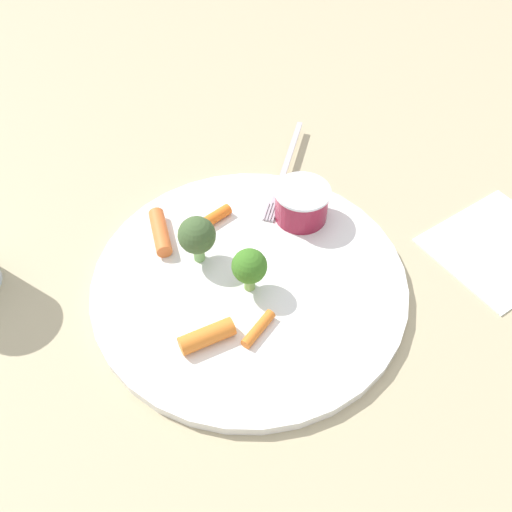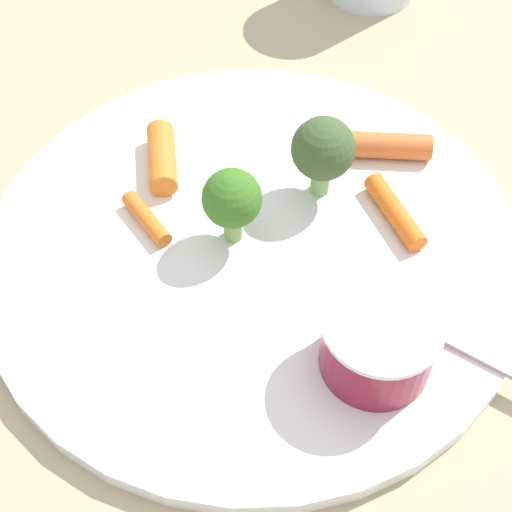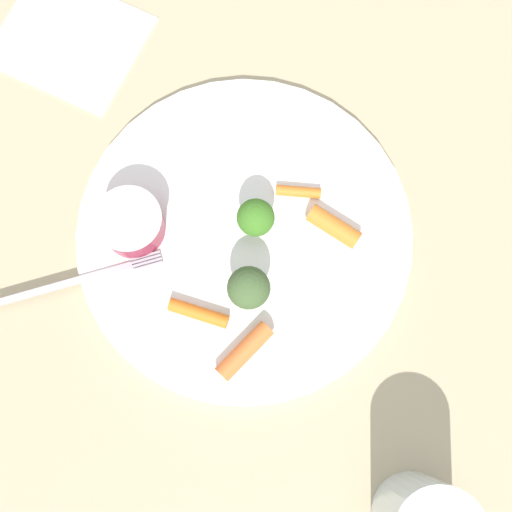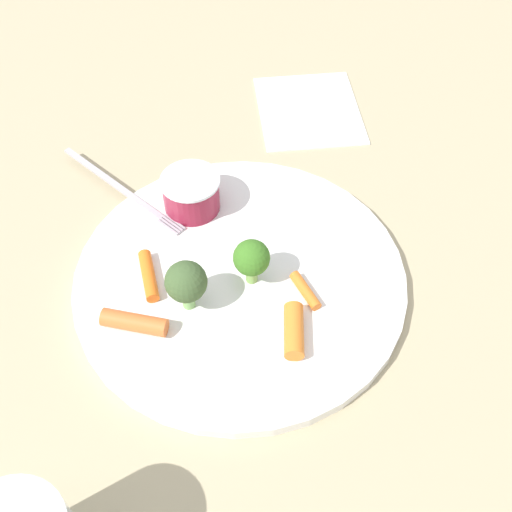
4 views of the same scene
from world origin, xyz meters
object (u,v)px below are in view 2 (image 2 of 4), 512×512
sauce_cup (378,343)px  carrot_stick_2 (384,146)px  carrot_stick_1 (147,219)px  broccoli_floret_0 (323,150)px  carrot_stick_3 (395,212)px  carrot_stick_0 (162,157)px  broccoli_floret_1 (232,200)px  plate (254,247)px

sauce_cup → carrot_stick_2: sauce_cup is taller
carrot_stick_1 → carrot_stick_2: (0.01, -0.16, 0.00)m
sauce_cup → broccoli_floret_0: 0.12m
carrot_stick_1 → carrot_stick_3: bearing=-107.1°
carrot_stick_3 → broccoli_floret_0: bearing=43.2°
carrot_stick_0 → carrot_stick_3: carrot_stick_0 is taller
sauce_cup → broccoli_floret_0: (0.12, -0.02, 0.01)m
sauce_cup → broccoli_floret_1: 0.11m
broccoli_floret_1 → carrot_stick_2: broccoli_floret_1 is taller
broccoli_floret_1 → carrot_stick_1: size_ratio=1.19×
plate → carrot_stick_2: (0.04, -0.10, 0.01)m
broccoli_floret_0 → carrot_stick_3: bearing=-136.8°
sauce_cup → carrot_stick_1: size_ratio=1.43×
plate → carrot_stick_1: size_ratio=7.50×
carrot_stick_1 → carrot_stick_3: size_ratio=0.76×
carrot_stick_2 → carrot_stick_1: bearing=92.9°
plate → carrot_stick_3: bearing=-97.0°
broccoli_floret_1 → carrot_stick_1: (0.03, 0.05, -0.03)m
broccoli_floret_1 → carrot_stick_2: bearing=-73.4°
carrot_stick_1 → carrot_stick_3: (-0.04, -0.14, 0.00)m
plate → broccoli_floret_1: size_ratio=6.31×
carrot_stick_3 → carrot_stick_1: bearing=72.9°
broccoli_floret_0 → carrot_stick_2: bearing=-72.7°
carrot_stick_2 → carrot_stick_3: size_ratio=1.07×
sauce_cup → broccoli_floret_1: broccoli_floret_1 is taller
plate → broccoli_floret_1: 0.04m
plate → broccoli_floret_1: broccoli_floret_1 is taller
plate → carrot_stick_0: 0.08m
plate → broccoli_floret_0: (0.03, -0.05, 0.04)m
carrot_stick_1 → broccoli_floret_0: bearing=-94.0°
carrot_stick_0 → carrot_stick_2: 0.14m
broccoli_floret_1 → carrot_stick_1: 0.06m
plate → carrot_stick_1: carrot_stick_1 is taller
plate → sauce_cup: 0.11m
sauce_cup → broccoli_floret_1: (0.10, 0.04, 0.01)m
broccoli_floret_0 → broccoli_floret_1: broccoli_floret_0 is taller
sauce_cup → carrot_stick_0: size_ratio=1.18×
broccoli_floret_0 → carrot_stick_1: size_ratio=1.29×
carrot_stick_0 → carrot_stick_1: size_ratio=1.21×
broccoli_floret_0 → broccoli_floret_1: (-0.02, 0.06, -0.00)m
broccoli_floret_1 → carrot_stick_0: size_ratio=0.98×
broccoli_floret_1 → carrot_stick_3: size_ratio=0.91×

